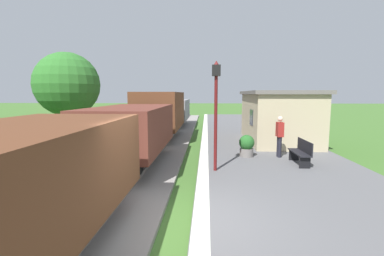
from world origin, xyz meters
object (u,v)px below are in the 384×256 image
Objects in this scene: station_hut at (278,116)px; freight_train at (150,121)px; lamp_post_near at (216,96)px; potted_planter at (247,145)px; person_waiting at (280,135)px; tree_trackside_far at (67,85)px; bench_near_hut at (301,152)px.

freight_train is at bearing -169.21° from station_hut.
station_hut is (6.80, 1.30, 0.17)m from freight_train.
lamp_post_near reaches higher than station_hut.
potted_planter is 3.31m from lamp_post_near.
person_waiting is 1.87× the size of potted_planter.
tree_trackside_far is at bearing -170.23° from station_hut.
station_hut is at bearing 9.77° from tree_trackside_far.
bench_near_hut is 1.35m from person_waiting.
tree_trackside_far is at bearing 150.38° from lamp_post_near.
bench_near_hut is at bearing -94.12° from station_hut.
bench_near_hut is 0.88× the size of person_waiting.
lamp_post_near is (3.21, -4.66, 1.32)m from freight_train.
station_hut reaches higher than bench_near_hut.
person_waiting is at bearing 38.60° from lamp_post_near.
lamp_post_near is at bearing 35.84° from person_waiting.
tree_trackside_far is (-4.00, -0.56, 1.84)m from freight_train.
station_hut reaches higher than person_waiting.
station_hut is 4.48m from potted_planter.
station_hut is at bearing 10.79° from freight_train.
potted_planter is (-2.21, -3.78, -0.93)m from station_hut.
lamp_post_near is 0.75× the size of tree_trackside_far.
bench_near_hut is 11.19m from tree_trackside_far.
person_waiting is 0.46× the size of lamp_post_near.
bench_near_hut is at bearing -32.03° from potted_planter.
freight_train is 5.30× the size of tree_trackside_far.
station_hut is 7.05m from lamp_post_near.
station_hut is 5.04m from bench_near_hut.
lamp_post_near is at bearing -55.48° from freight_train.
freight_train is 5.81m from lamp_post_near.
potted_planter is at bearing -28.43° from freight_train.
potted_planter is 9.17m from tree_trackside_far.
station_hut reaches higher than freight_train.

